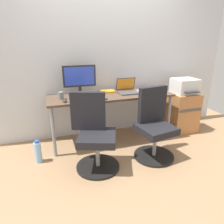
# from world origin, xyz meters

# --- Properties ---
(ground_plane) EXTENTS (5.28, 5.28, 0.00)m
(ground_plane) POSITION_xyz_m (0.00, 0.00, 0.00)
(ground_plane) COLOR #9E7A56
(back_wall) EXTENTS (4.40, 0.04, 2.60)m
(back_wall) POSITION_xyz_m (0.00, 0.37, 1.30)
(back_wall) COLOR silver
(back_wall) RESTS_ON ground
(desk) EXTENTS (1.86, 0.58, 0.74)m
(desk) POSITION_xyz_m (0.00, 0.00, 0.67)
(desk) COLOR brown
(desk) RESTS_ON ground
(office_chair_left) EXTENTS (0.56, 0.56, 0.94)m
(office_chair_left) POSITION_xyz_m (-0.42, -0.62, 0.42)
(office_chair_left) COLOR black
(office_chair_left) RESTS_ON ground
(office_chair_right) EXTENTS (0.54, 0.54, 0.94)m
(office_chair_right) POSITION_xyz_m (0.41, -0.62, 0.42)
(office_chair_right) COLOR black
(office_chair_right) RESTS_ON ground
(side_cabinet) EXTENTS (0.45, 0.44, 0.67)m
(side_cabinet) POSITION_xyz_m (1.28, -0.03, 0.34)
(side_cabinet) COLOR #B77542
(side_cabinet) RESTS_ON ground
(printer) EXTENTS (0.38, 0.40, 0.24)m
(printer) POSITION_xyz_m (1.28, -0.03, 0.79)
(printer) COLOR silver
(printer) RESTS_ON side_cabinet
(water_bottle_on_floor) EXTENTS (0.09, 0.09, 0.31)m
(water_bottle_on_floor) POSITION_xyz_m (-1.10, -0.32, 0.15)
(water_bottle_on_floor) COLOR #8CBFF2
(water_bottle_on_floor) RESTS_ON ground
(desktop_monitor) EXTENTS (0.48, 0.18, 0.43)m
(desktop_monitor) POSITION_xyz_m (-0.43, 0.15, 0.99)
(desktop_monitor) COLOR #262626
(desktop_monitor) RESTS_ON desk
(open_laptop) EXTENTS (0.31, 0.28, 0.22)m
(open_laptop) POSITION_xyz_m (0.28, 0.04, 0.80)
(open_laptop) COLOR #4C4C51
(open_laptop) RESTS_ON desk
(keyboard_by_monitor) EXTENTS (0.34, 0.12, 0.02)m
(keyboard_by_monitor) POSITION_xyz_m (-0.42, -0.21, 0.75)
(keyboard_by_monitor) COLOR #515156
(keyboard_by_monitor) RESTS_ON desk
(keyboard_by_laptop) EXTENTS (0.34, 0.12, 0.02)m
(keyboard_by_laptop) POSITION_xyz_m (0.62, 0.04, 0.75)
(keyboard_by_laptop) COLOR silver
(keyboard_by_laptop) RESTS_ON desk
(mouse_by_monitor) EXTENTS (0.06, 0.10, 0.03)m
(mouse_by_monitor) POSITION_xyz_m (-0.15, -0.20, 0.76)
(mouse_by_monitor) COLOR #515156
(mouse_by_monitor) RESTS_ON desk
(mouse_by_laptop) EXTENTS (0.06, 0.10, 0.03)m
(mouse_by_laptop) POSITION_xyz_m (-0.70, -0.17, 0.76)
(mouse_by_laptop) COLOR #2D2D2D
(mouse_by_laptop) RESTS_ON desk
(coffee_mug) EXTENTS (0.08, 0.08, 0.09)m
(coffee_mug) POSITION_xyz_m (0.54, -0.22, 0.79)
(coffee_mug) COLOR purple
(coffee_mug) RESTS_ON desk
(pen_cup) EXTENTS (0.07, 0.07, 0.10)m
(pen_cup) POSITION_xyz_m (-0.73, -0.03, 0.79)
(pen_cup) COLOR slate
(pen_cup) RESTS_ON desk
(phone_near_monitor) EXTENTS (0.07, 0.14, 0.01)m
(phone_near_monitor) POSITION_xyz_m (0.80, 0.19, 0.75)
(phone_near_monitor) COLOR black
(phone_near_monitor) RESTS_ON desk
(notebook) EXTENTS (0.21, 0.15, 0.03)m
(notebook) POSITION_xyz_m (-0.00, 0.16, 0.75)
(notebook) COLOR orange
(notebook) RESTS_ON desk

